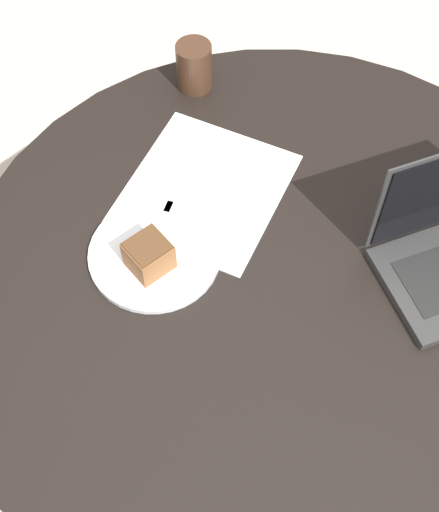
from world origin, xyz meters
TOP-DOWN VIEW (x-y plane):
  - ground_plane at (0.00, 0.00)m, footprint 12.00×12.00m
  - dining_table at (0.00, 0.00)m, footprint 1.22×1.22m
  - paper_document at (0.19, 0.17)m, footprint 0.39×0.38m
  - plate at (0.03, 0.24)m, footprint 0.25×0.25m
  - cake_slice at (0.00, 0.25)m, footprint 0.10×0.10m
  - fork at (0.08, 0.24)m, footprint 0.17×0.06m
  - coffee_glass at (0.47, 0.22)m, footprint 0.08×0.08m

SIDE VIEW (x-z plane):
  - ground_plane at x=0.00m, z-range 0.00..0.00m
  - dining_table at x=0.00m, z-range 0.23..0.99m
  - paper_document at x=0.19m, z-range 0.76..0.76m
  - plate at x=0.03m, z-range 0.76..0.77m
  - fork at x=0.08m, z-range 0.77..0.78m
  - cake_slice at x=0.00m, z-range 0.77..0.84m
  - coffee_glass at x=0.47m, z-range 0.76..0.87m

